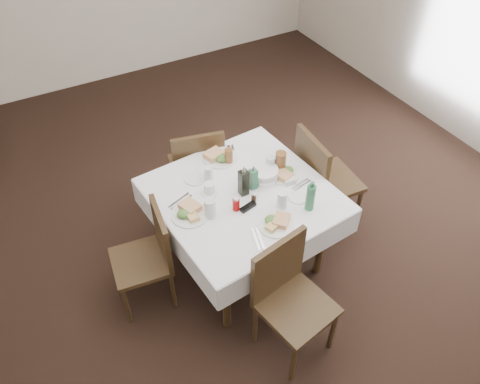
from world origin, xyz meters
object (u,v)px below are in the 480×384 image
at_px(oil_cruet_green, 253,178).
at_px(dining_table, 243,202).
at_px(ketchup_bottle, 236,204).
at_px(oil_cruet_dark, 244,182).
at_px(green_bottle, 310,197).
at_px(chair_east, 321,176).
at_px(bread_basket, 264,173).
at_px(water_n, 208,174).
at_px(water_e, 271,164).
at_px(water_s, 282,200).
at_px(chair_south, 288,292).
at_px(coffee_mug, 209,189).
at_px(chair_north, 198,166).
at_px(chair_west, 151,252).
at_px(water_w, 210,208).

bearing_deg(oil_cruet_green, dining_table, -169.85).
xyz_separation_m(dining_table, ketchup_bottle, (-0.12, -0.12, 0.14)).
bearing_deg(oil_cruet_dark, green_bottle, -47.55).
relative_size(chair_east, bread_basket, 3.97).
height_order(chair_east, water_n, chair_east).
relative_size(dining_table, oil_cruet_green, 6.13).
relative_size(chair_east, green_bottle, 3.99).
relative_size(water_e, bread_basket, 0.54).
height_order(dining_table, chair_east, chair_east).
distance_m(dining_table, water_s, 0.34).
distance_m(chair_south, coffee_mug, 0.92).
bearing_deg(chair_north, water_e, -59.23).
distance_m(water_s, water_e, 0.39).
height_order(dining_table, ketchup_bottle, ketchup_bottle).
distance_m(dining_table, chair_south, 0.76).
height_order(chair_north, oil_cruet_green, oil_cruet_green).
bearing_deg(bread_basket, water_s, -98.38).
xyz_separation_m(dining_table, bread_basket, (0.22, 0.08, 0.13)).
bearing_deg(chair_south, water_n, 94.05).
bearing_deg(water_e, oil_cruet_green, -154.47).
bearing_deg(green_bottle, chair_west, 159.49).
height_order(water_s, ketchup_bottle, water_s).
height_order(dining_table, oil_cruet_green, oil_cruet_green).
bearing_deg(water_e, water_w, -161.53).
relative_size(dining_table, water_n, 11.04).
relative_size(chair_south, chair_east, 0.95).
relative_size(chair_north, green_bottle, 3.75).
relative_size(water_s, bread_basket, 0.55).
relative_size(chair_west, green_bottle, 3.51).
xyz_separation_m(chair_west, water_n, (0.59, 0.21, 0.34)).
relative_size(ketchup_bottle, green_bottle, 0.46).
xyz_separation_m(chair_west, water_s, (0.91, -0.29, 0.34)).
distance_m(dining_table, ketchup_bottle, 0.22).
relative_size(chair_north, chair_east, 0.94).
bearing_deg(dining_table, water_n, 120.62).
bearing_deg(oil_cruet_dark, chair_west, 176.74).
bearing_deg(water_s, chair_west, 162.11).
bearing_deg(water_w, coffee_mug, 64.89).
distance_m(bread_basket, ketchup_bottle, 0.40).
distance_m(water_e, bread_basket, 0.10).
bearing_deg(water_s, chair_south, -117.21).
bearing_deg(coffee_mug, oil_cruet_dark, -29.81).
height_order(water_s, oil_cruet_dark, oil_cruet_dark).
distance_m(dining_table, chair_east, 0.78).
distance_m(chair_east, oil_cruet_green, 0.74).
bearing_deg(coffee_mug, water_e, -0.36).
bearing_deg(green_bottle, water_w, 156.97).
height_order(water_e, oil_cruet_green, oil_cruet_green).
bearing_deg(ketchup_bottle, oil_cruet_dark, 43.02).
height_order(chair_south, chair_west, chair_south).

